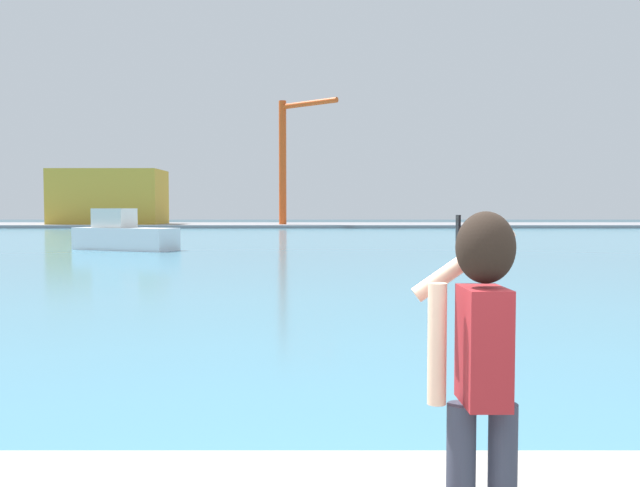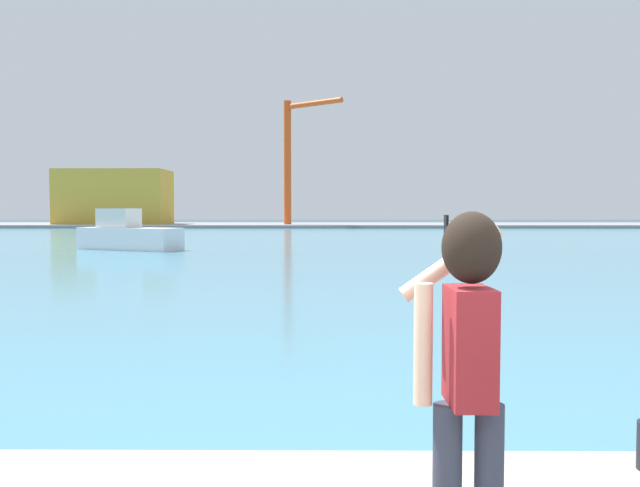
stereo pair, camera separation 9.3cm
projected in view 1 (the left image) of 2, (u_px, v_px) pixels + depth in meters
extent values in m
plane|color=#334751|center=(324.00, 240.00, 52.82)|extent=(220.00, 220.00, 0.00)
cube|color=teal|center=(324.00, 239.00, 54.82)|extent=(140.00, 100.00, 0.02)
cube|color=gray|center=(322.00, 225.00, 94.76)|extent=(140.00, 20.00, 0.42)
cube|color=maroon|center=(482.00, 346.00, 3.18)|extent=(0.20, 0.34, 0.56)
sphere|color=#E0B293|center=(483.00, 249.00, 3.15)|extent=(0.22, 0.22, 0.22)
ellipsoid|color=black|center=(484.00, 247.00, 3.13)|extent=(0.28, 0.26, 0.34)
cylinder|color=#E0B293|center=(436.00, 344.00, 3.18)|extent=(0.09, 0.09, 0.58)
cylinder|color=#E0B293|center=(462.00, 263.00, 3.38)|extent=(0.52, 0.09, 0.40)
cube|color=black|center=(457.00, 228.00, 3.49)|extent=(0.01, 0.07, 0.14)
cube|color=white|center=(124.00, 239.00, 39.16)|extent=(6.70, 4.50, 1.30)
cube|color=silver|center=(113.00, 218.00, 39.44)|extent=(2.67, 2.27, 1.13)
cube|color=gold|center=(108.00, 197.00, 92.00)|extent=(14.66, 8.10, 7.44)
cylinder|color=#D84C19|center=(281.00, 163.00, 89.80)|extent=(1.00, 1.00, 16.53)
cylinder|color=#D84C19|center=(307.00, 103.00, 86.56)|extent=(7.58, 6.30, 0.70)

